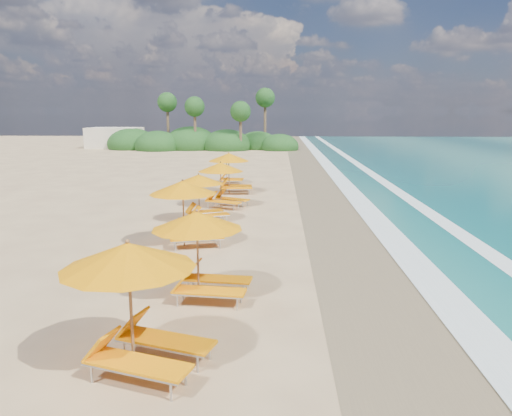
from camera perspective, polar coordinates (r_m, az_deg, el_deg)
The scene contains 12 objects.
ground at distance 19.76m, azimuth 0.00°, elevation -3.41°, with size 160.00×160.00×0.00m, color tan.
wet_sand at distance 19.97m, azimuth 11.56°, elevation -3.47°, with size 4.00×160.00×0.01m, color olive.
surf_foam at distance 20.56m, azimuth 19.03°, elevation -3.38°, with size 4.00×160.00×0.01m.
station_1 at distance 9.77m, azimuth -13.59°, elevation -10.29°, with size 3.35×3.27×2.65m.
station_2 at distance 13.13m, azimuth -6.08°, elevation -4.82°, with size 2.85×2.68×2.48m.
station_3 at distance 18.40m, azimuth -7.94°, elevation -0.04°, with size 3.19×3.10×2.56m.
station_4 at distance 22.47m, azimuth -6.31°, elevation 1.62°, with size 2.97×2.96×2.26m.
station_5 at distance 25.68m, azimuth -3.81°, elevation 3.12°, with size 3.21×3.20×2.44m.
station_6 at distance 30.08m, azimuth -2.83°, elevation 4.47°, with size 2.90×2.72×2.57m.
station_7 at distance 34.06m, azimuth -3.21°, elevation 4.78°, with size 2.28×2.13×2.05m.
treeline at distance 65.62m, azimuth -6.86°, elevation 7.74°, with size 25.80×8.80×9.74m.
beach_building at distance 70.98m, azimuth -16.28°, elevation 7.96°, with size 7.00×5.00×2.80m, color beige.
Camera 1 is at (0.90, -19.08, 5.03)m, focal length 33.95 mm.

